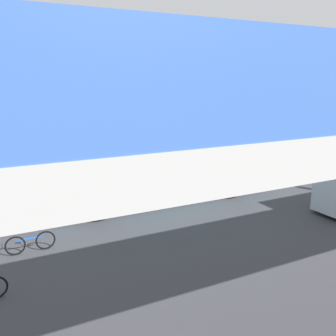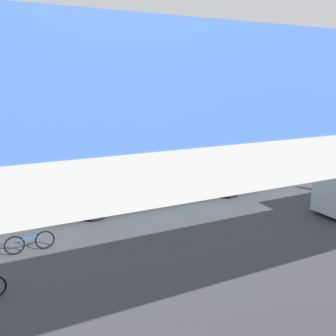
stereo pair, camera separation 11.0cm
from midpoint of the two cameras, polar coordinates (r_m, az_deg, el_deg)
ground at (r=19.49m, az=1.00°, el=-4.87°), size 80.00×80.00×0.00m
city_bus at (r=18.77m, az=-1.53°, el=0.38°), size 11.54×2.85×3.15m
bicycle_blue at (r=14.58m, az=-20.76°, el=-10.78°), size 1.77×0.44×0.96m
lane_dash_leftmost at (r=23.98m, az=6.04°, el=-1.40°), size 2.00×0.20×0.01m
lane_dash_left at (r=22.13m, az=-2.72°, el=-2.61°), size 2.00×0.20×0.01m
lane_dash_centre at (r=20.90m, az=-12.80°, el=-3.93°), size 2.00×0.20×0.01m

